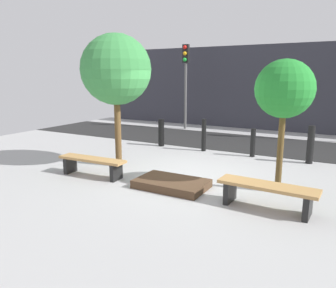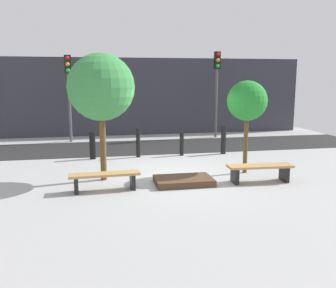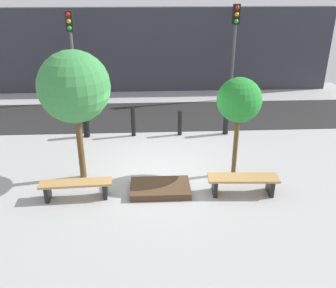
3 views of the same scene
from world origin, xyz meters
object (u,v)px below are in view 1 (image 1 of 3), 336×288
Objects in this scene: bench_right at (267,191)px; planter_bed at (172,184)px; bollard_right at (310,145)px; bench_left at (92,163)px; traffic_light_west at (186,71)px; tree_behind_left_bench at (116,70)px; bollard_left at (204,135)px; bollard_center at (253,143)px; tree_behind_right_bench at (285,90)px; bollard_far_left at (161,133)px.

planter_bed is at bearing 177.29° from bench_right.
bench_right is at bearing -94.61° from bollard_right.
traffic_light_west is (-1.25, 7.58, 2.24)m from bench_left.
tree_behind_left_bench is (-2.06, 0.83, 2.43)m from planter_bed.
bollard_left reaches higher than bollard_center.
tree_behind_right_bench is at bearing -44.32° from bollard_left.
tree_behind_left_bench reaches higher than bench_right.
bench_right is 1.90× the size of bollard_far_left.
bollard_center reaches higher than bench_left.
bollard_center is (-1.27, 2.78, -1.67)m from tree_behind_right_bench.
traffic_light_west is (-2.52, 3.77, 2.05)m from bollard_left.
bollard_right is (0.31, 3.81, 0.19)m from bench_right.
bollard_left is at bearing 68.75° from bench_left.
bench_left is at bearing -174.45° from planter_bed.
planter_bed is 3.00m from tree_behind_right_bench.
traffic_light_west reaches higher than planter_bed.
bollard_center is 0.23× the size of traffic_light_west.
tree_behind_left_bench is 5.59m from bollard_right.
bench_left is 0.47× the size of traffic_light_west.
bollard_center is at bearing 0.00° from bollard_left.
bench_left is at bearing -139.24° from bollard_right.
planter_bed is 0.44× the size of tree_behind_left_bench.
bench_left is 1.00× the size of bench_right.
tree_behind_left_bench is at bearing 180.00° from tree_behind_right_bench.
tree_behind_left_bench is 1.27× the size of tree_behind_right_bench.
bollard_center is at bearing 114.54° from tree_behind_right_bench.
bench_left is 1.89× the size of bollard_far_left.
tree_behind_left_bench reaches higher than bollard_right.
traffic_light_west is at bearing 104.07° from bollard_far_left.
planter_bed is 3.71m from bollard_center.
bench_right is at bearing -14.09° from tree_behind_left_bench.
tree_behind_left_bench reaches higher than bollard_center.
bollard_center is (1.58, 0.00, -0.09)m from bollard_left.
bollard_center is at bearing 111.25° from bench_right.
planter_bed is at bearing 2.71° from bench_left.
tree_behind_left_bench is at bearing -147.85° from bollard_right.
tree_behind_right_bench reaches higher than bollard_left.
bollard_center is 0.81× the size of bollard_right.
bollard_far_left is at bearing 142.08° from bench_right.
traffic_light_west is (-1.25, 6.55, 0.05)m from tree_behind_left_bench.
tree_behind_left_bench is 3.25× the size of bollard_right.
traffic_light_west is at bearing 129.32° from tree_behind_right_bench.
traffic_light_west is at bearing 114.14° from planter_bed.
bollard_center reaches higher than planter_bed.
tree_behind_left_bench is (-4.11, 1.03, 2.18)m from bench_right.
bollard_center is (-1.27, 3.81, 0.09)m from bench_right.
bollard_far_left is at bearing 123.21° from planter_bed.
bollard_left is at bearing 180.00° from bollard_center.
tree_behind_left_bench is at bearing -79.17° from traffic_light_west.
bollard_center is at bearing 44.32° from tree_behind_left_bench.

